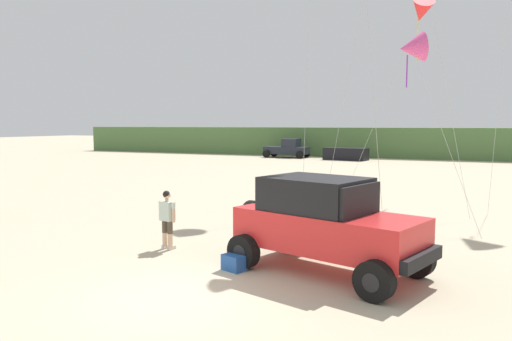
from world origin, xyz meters
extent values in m
plane|color=#C1B293|center=(0.00, 0.00, 0.00)|extent=(220.00, 220.00, 0.00)
cube|color=#4C703D|center=(3.92, 48.33, 1.57)|extent=(90.00, 9.87, 3.14)
cube|color=red|center=(2.39, 2.83, 1.01)|extent=(4.74, 3.03, 0.90)
cube|color=red|center=(3.97, 2.35, 1.38)|extent=(1.54, 1.94, 0.12)
cube|color=black|center=(2.06, 2.93, 1.86)|extent=(2.71, 2.35, 0.80)
cube|color=black|center=(3.20, 2.58, 1.82)|extent=(0.58, 1.63, 0.72)
cube|color=black|center=(4.57, 2.17, 0.74)|extent=(0.71, 1.78, 0.28)
cylinder|color=black|center=(0.17, 3.50, 1.11)|extent=(0.51, 0.83, 0.77)
cylinder|color=black|center=(4.36, 3.31, 0.42)|extent=(0.89, 0.53, 0.84)
cylinder|color=black|center=(4.36, 3.31, 0.42)|extent=(0.45, 0.42, 0.38)
cylinder|color=black|center=(3.77, 1.34, 0.42)|extent=(0.89, 0.53, 0.84)
cylinder|color=black|center=(3.77, 1.34, 0.42)|extent=(0.45, 0.42, 0.38)
cylinder|color=black|center=(1.01, 4.32, 0.42)|extent=(0.89, 0.53, 0.84)
cylinder|color=black|center=(1.01, 4.32, 0.42)|extent=(0.45, 0.42, 0.38)
cylinder|color=black|center=(0.42, 2.35, 0.42)|extent=(0.89, 0.53, 0.84)
cylinder|color=black|center=(0.42, 2.35, 0.42)|extent=(0.45, 0.42, 0.38)
cylinder|color=#DBB28E|center=(-2.46, 3.22, 0.25)|extent=(0.14, 0.14, 0.49)
cylinder|color=#4C4233|center=(-2.46, 3.22, 0.64)|extent=(0.15, 0.15, 0.36)
cube|color=silver|center=(-2.45, 3.26, 0.05)|extent=(0.17, 0.28, 0.10)
cylinder|color=#DBB28E|center=(-2.24, 3.17, 0.25)|extent=(0.14, 0.14, 0.49)
cylinder|color=#4C4233|center=(-2.24, 3.17, 0.64)|extent=(0.15, 0.15, 0.36)
cube|color=silver|center=(-2.24, 3.21, 0.05)|extent=(0.17, 0.28, 0.10)
cube|color=silver|center=(-2.35, 3.19, 1.09)|extent=(0.45, 0.34, 0.54)
cylinder|color=#DBB28E|center=(-2.60, 3.25, 1.08)|extent=(0.09, 0.09, 0.56)
cylinder|color=silver|center=(-2.60, 3.25, 1.27)|extent=(0.11, 0.11, 0.16)
cylinder|color=#DBB28E|center=(-2.10, 3.14, 1.08)|extent=(0.09, 0.09, 0.56)
cylinder|color=silver|center=(-2.10, 3.14, 1.27)|extent=(0.11, 0.11, 0.16)
cylinder|color=#DBB28E|center=(-2.35, 3.19, 1.40)|extent=(0.10, 0.10, 0.08)
sphere|color=#DBB28E|center=(-2.35, 3.19, 1.54)|extent=(0.21, 0.21, 0.21)
sphere|color=black|center=(-2.36, 3.18, 1.56)|extent=(0.21, 0.21, 0.21)
cube|color=#23519E|center=(0.28, 2.11, 0.19)|extent=(0.65, 0.54, 0.38)
cube|color=#1E232D|center=(-12.68, 40.71, 0.76)|extent=(4.64, 1.99, 0.76)
cube|color=#1E232D|center=(-12.13, 40.70, 1.56)|extent=(1.63, 1.83, 0.84)
cylinder|color=black|center=(-10.81, 41.73, 0.38)|extent=(0.76, 0.27, 0.76)
cylinder|color=black|center=(-10.85, 39.63, 0.38)|extent=(0.76, 0.27, 0.76)
cylinder|color=black|center=(-14.51, 41.80, 0.38)|extent=(0.76, 0.27, 0.76)
cylinder|color=black|center=(-14.55, 39.70, 0.38)|extent=(0.76, 0.27, 0.76)
cube|color=black|center=(-6.06, 39.57, 0.60)|extent=(4.40, 2.27, 1.20)
cylinder|color=silver|center=(4.05, 12.69, 6.50)|extent=(2.78, 2.84, 12.91)
cylinder|color=silver|center=(6.48, 15.12, 7.73)|extent=(0.85, 4.53, 15.37)
cylinder|color=silver|center=(2.45, 7.26, 5.57)|extent=(1.48, 2.17, 11.04)
cylinder|color=silver|center=(-1.11, 12.00, 7.32)|extent=(1.12, 4.50, 14.54)
cone|color=red|center=(2.97, 16.50, 8.80)|extent=(1.47, 1.74, 1.51)
cylinder|color=yellow|center=(2.82, 16.50, 7.51)|extent=(0.05, 0.30, 1.93)
cylinder|color=silver|center=(1.66, 14.32, 4.43)|extent=(2.64, 4.36, 8.76)
cylinder|color=silver|center=(0.44, 13.96, 7.17)|extent=(1.28, 4.84, 14.25)
cone|color=#E04C93|center=(3.14, 11.67, 6.43)|extent=(1.39, 1.45, 1.23)
cylinder|color=purple|center=(2.99, 11.67, 5.54)|extent=(0.05, 0.06, 1.22)
cylinder|color=silver|center=(4.47, 9.76, 3.24)|extent=(2.67, 3.83, 6.38)
camera|label=1|loc=(5.50, -8.39, 3.53)|focal=34.84mm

